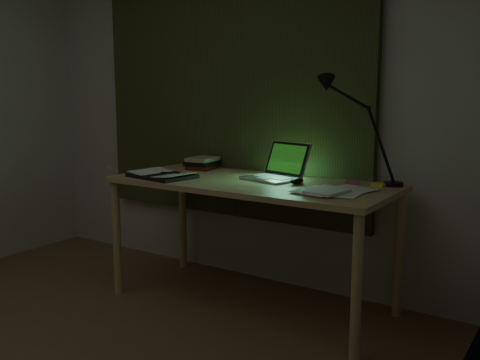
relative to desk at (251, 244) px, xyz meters
The scene contains 12 objects.
wall_back 1.08m from the desk, 135.26° to the left, with size 3.50×0.00×2.50m, color beige.
wall_right 2.18m from the desk, 50.15° to the right, with size 0.00×4.00×2.50m, color beige.
curtain 1.23m from the desk, 137.85° to the left, with size 2.20×0.06×2.00m, color #2D3219.
desk is the anchor object (origin of this frame).
laptop 0.53m from the desk, 50.73° to the left, with size 0.33×0.37×0.24m, color silver, non-canonical shape.
open_textbook 0.71m from the desk, 159.71° to the right, with size 0.40×0.28×0.03m, color silver, non-canonical shape.
book_stack 0.76m from the desk, 156.51° to the left, with size 0.18×0.22×0.09m, color silver, non-canonical shape.
loose_papers 0.67m from the desk, 13.34° to the right, with size 0.37×0.39×0.02m, color white, non-canonical shape.
mouse 0.51m from the desk, ahead, with size 0.07×0.11×0.04m, color black.
sticky_yellow 0.87m from the desk, 19.86° to the left, with size 0.08×0.08×0.02m, color yellow.
sticky_pink 0.73m from the desk, 24.15° to the left, with size 0.08×0.08×0.02m, color #D45281.
desk_lamp 1.10m from the desk, 21.25° to the left, with size 0.40×0.31×0.60m, color black, non-canonical shape.
Camera 1 is at (2.20, -1.19, 1.34)m, focal length 40.00 mm.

